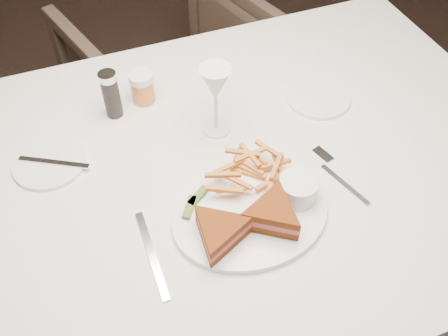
% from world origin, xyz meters
% --- Properties ---
extents(ground, '(5.00, 5.00, 0.00)m').
position_xyz_m(ground, '(0.00, 0.00, 0.00)').
color(ground, black).
rests_on(ground, ground).
extents(table, '(1.53, 1.06, 0.75)m').
position_xyz_m(table, '(-0.17, 0.12, 0.38)').
color(table, silver).
rests_on(table, ground).
extents(chair_far, '(0.85, 0.82, 0.70)m').
position_xyz_m(chair_far, '(-0.08, 0.96, 0.35)').
color(chair_far, '#47372B').
rests_on(chair_far, ground).
extents(table_setting, '(0.82, 0.59, 0.18)m').
position_xyz_m(table_setting, '(-0.15, 0.06, 0.79)').
color(table_setting, white).
rests_on(table_setting, table).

